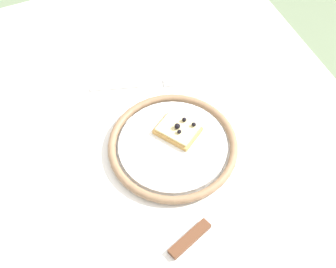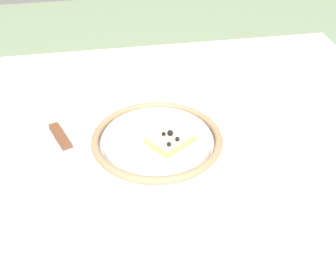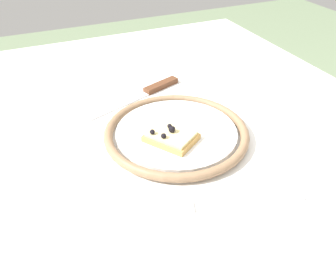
{
  "view_description": "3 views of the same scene",
  "coord_description": "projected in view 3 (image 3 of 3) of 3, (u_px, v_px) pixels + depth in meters",
  "views": [
    {
      "loc": [
        0.46,
        -0.19,
        1.53
      ],
      "look_at": [
        -0.01,
        0.01,
        0.79
      ],
      "focal_mm": 49.03,
      "sensor_mm": 36.0,
      "label": 1
    },
    {
      "loc": [
        0.1,
        0.72,
        1.3
      ],
      "look_at": [
        -0.02,
        0.01,
        0.77
      ],
      "focal_mm": 47.68,
      "sensor_mm": 36.0,
      "label": 2
    },
    {
      "loc": [
        -0.48,
        0.25,
        1.13
      ],
      "look_at": [
        -0.03,
        0.05,
        0.78
      ],
      "focal_mm": 38.3,
      "sensor_mm": 36.0,
      "label": 3
    }
  ],
  "objects": [
    {
      "name": "dining_table",
      "position": [
        184.0,
        168.0,
        0.71
      ],
      "size": [
        1.14,
        0.87,
        0.75
      ],
      "color": "white",
      "rests_on": "ground_plane"
    },
    {
      "name": "knife",
      "position": [
        150.0,
        90.0,
        0.79
      ],
      "size": [
        0.1,
        0.23,
        0.01
      ],
      "color": "silver",
      "rests_on": "dining_table"
    },
    {
      "name": "fork",
      "position": [
        236.0,
        203.0,
        0.52
      ],
      "size": [
        0.07,
        0.2,
        0.0
      ],
      "color": "silver",
      "rests_on": "dining_table"
    },
    {
      "name": "plate",
      "position": [
        177.0,
        134.0,
        0.65
      ],
      "size": [
        0.26,
        0.26,
        0.02
      ],
      "color": "white",
      "rests_on": "dining_table"
    },
    {
      "name": "pizza_slice_near",
      "position": [
        171.0,
        136.0,
        0.62
      ],
      "size": [
        0.1,
        0.1,
        0.03
      ],
      "color": "tan",
      "rests_on": "plate"
    }
  ]
}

